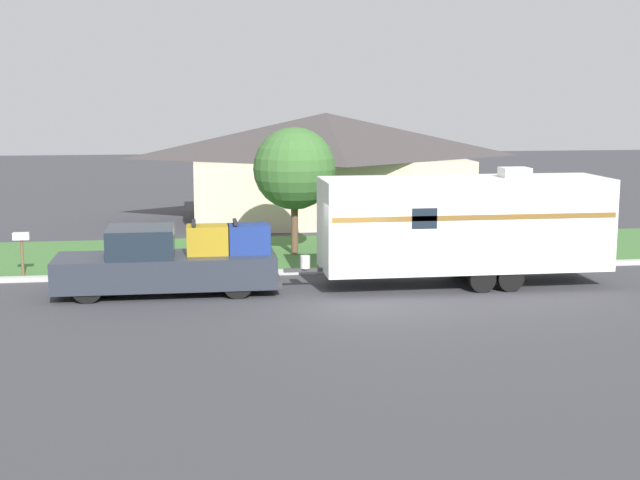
# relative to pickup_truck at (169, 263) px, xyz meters

# --- Properties ---
(ground_plane) EXTENTS (120.00, 120.00, 0.00)m
(ground_plane) POSITION_rel_pickup_truck_xyz_m (4.68, -1.55, -0.86)
(ground_plane) COLOR #38383D
(curb_strip) EXTENTS (80.00, 0.30, 0.14)m
(curb_strip) POSITION_rel_pickup_truck_xyz_m (4.68, 2.20, -0.79)
(curb_strip) COLOR #ADADA8
(curb_strip) RESTS_ON ground_plane
(lawn_strip) EXTENTS (80.00, 7.00, 0.03)m
(lawn_strip) POSITION_rel_pickup_truck_xyz_m (4.68, 5.85, -0.85)
(lawn_strip) COLOR #3D6B33
(lawn_strip) RESTS_ON ground_plane
(house_across_street) EXTENTS (12.33, 7.90, 4.64)m
(house_across_street) POSITION_rel_pickup_truck_xyz_m (6.42, 13.98, 1.54)
(house_across_street) COLOR beige
(house_across_street) RESTS_ON ground_plane
(pickup_truck) EXTENTS (6.10, 2.01, 2.00)m
(pickup_truck) POSITION_rel_pickup_truck_xyz_m (0.00, 0.00, 0.00)
(pickup_truck) COLOR black
(pickup_truck) RESTS_ON ground_plane
(travel_trailer) EXTENTS (9.25, 2.39, 3.37)m
(travel_trailer) POSITION_rel_pickup_truck_xyz_m (8.35, -0.00, 0.92)
(travel_trailer) COLOR black
(travel_trailer) RESTS_ON ground_plane
(mailbox) EXTENTS (0.48, 0.20, 1.34)m
(mailbox) POSITION_rel_pickup_truck_xyz_m (-4.43, 2.97, 0.17)
(mailbox) COLOR brown
(mailbox) RESTS_ON ground_plane
(tree_in_yard) EXTENTS (2.78, 2.78, 4.35)m
(tree_in_yard) POSITION_rel_pickup_truck_xyz_m (4.09, 5.47, 2.09)
(tree_in_yard) COLOR brown
(tree_in_yard) RESTS_ON ground_plane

